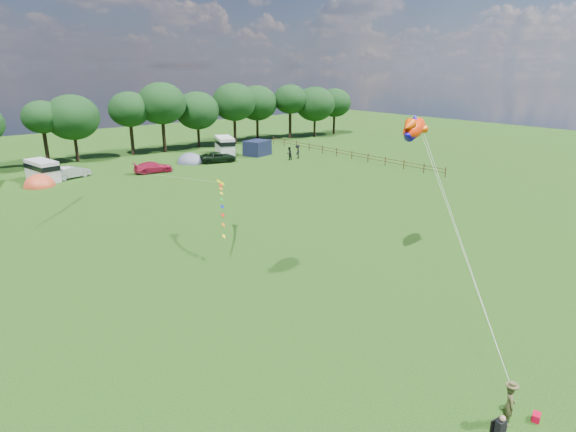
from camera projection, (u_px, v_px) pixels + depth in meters
ground_plane at (390, 330)px, 23.76m from camera, size 180.00×180.00×0.00m
tree_line at (101, 113)px, 65.70m from camera, size 102.98×10.98×10.27m
fence at (344, 153)px, 68.38m from camera, size 0.12×33.12×1.20m
car_b at (71, 172)px, 55.83m from camera, size 4.26×2.40×1.42m
car_c at (153, 167)px, 58.73m from camera, size 4.72×2.60×1.34m
car_d at (218, 157)px, 65.11m from camera, size 5.50×3.57×1.38m
campervan_c at (42, 170)px, 54.37m from camera, size 2.83×5.08×2.36m
campervan_d at (225, 145)px, 71.22m from camera, size 3.89×5.55×2.50m
tent_orange at (40, 186)px, 52.32m from camera, size 3.26×3.58×2.55m
tent_greyblue at (190, 163)px, 64.87m from camera, size 3.54×3.87×2.63m
awning_navy at (257, 148)px, 70.09m from camera, size 4.11×3.68×2.15m
kite_flyer at (509, 405)px, 17.35m from camera, size 0.70×0.66×1.61m
camp_chair at (500, 427)px, 16.38m from camera, size 0.56×0.56×1.22m
kite_bag at (536, 417)px, 17.70m from camera, size 0.46×0.37×0.28m
fish_kite at (413, 129)px, 29.52m from camera, size 3.41×2.02×1.78m
streamer_kite_c at (222, 199)px, 34.48m from camera, size 3.15×5.03×2.82m
walker_a at (289, 154)px, 66.50m from camera, size 0.96×0.66×1.83m
walker_b at (298, 152)px, 67.64m from camera, size 1.36×1.23×1.96m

